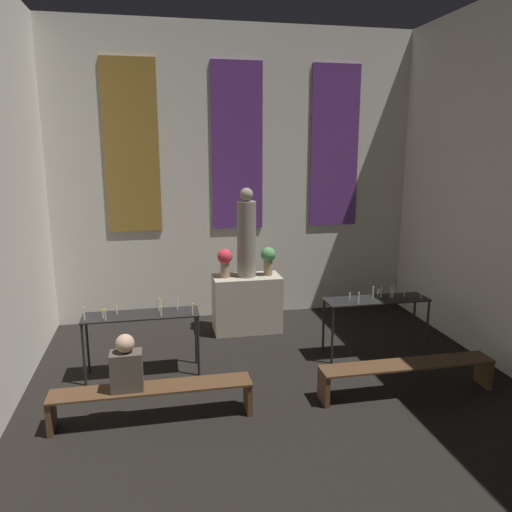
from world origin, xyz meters
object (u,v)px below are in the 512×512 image
altar (247,303)px  flower_vase_right (268,258)px  flower_vase_left (225,260)px  candle_rack_left (141,322)px  pew_back_left (153,395)px  statue (247,236)px  pew_back_right (407,371)px  candle_rack_right (376,306)px  person_seated (126,365)px

altar → flower_vase_right: flower_vase_right is taller
flower_vase_left → candle_rack_left: (-1.38, -1.40, -0.50)m
pew_back_left → altar: bearing=58.9°
statue → pew_back_right: statue is taller
candle_rack_right → altar: bearing=141.4°
flower_vase_left → candle_rack_right: size_ratio=0.31×
altar → flower_vase_left: 0.88m
altar → candle_rack_right: 2.27m
candle_rack_right → pew_back_right: candle_rack_right is taller
candle_rack_right → person_seated: (-3.65, -1.28, -0.06)m
candle_rack_left → person_seated: (-0.15, -1.28, -0.06)m
flower_vase_right → pew_back_right: flower_vase_right is taller
altar → person_seated: 3.29m
candle_rack_left → candle_rack_right: (3.51, 0.00, 0.00)m
statue → pew_back_right: 3.41m
pew_back_right → candle_rack_right: bearing=83.9°
altar → pew_back_left: size_ratio=0.50×
candle_rack_left → flower_vase_left: bearing=45.6°
flower_vase_right → pew_back_right: 3.11m
altar → statue: size_ratio=0.76×
altar → pew_back_right: bearing=-58.9°
candle_rack_right → pew_back_left: bearing=-159.3°
statue → flower_vase_left: bearing=180.0°
candle_rack_left → pew_back_left: 1.36m
statue → person_seated: size_ratio=2.25×
pew_back_left → pew_back_right: 3.24m
pew_back_left → pew_back_right: same height
statue → pew_back_left: 3.41m
candle_rack_right → person_seated: 3.87m
flower_vase_right → pew_back_left: 3.48m
person_seated → statue: bearing=54.7°
pew_back_right → flower_vase_left: bearing=126.7°
flower_vase_right → altar: bearing=-180.0°
statue → pew_back_right: size_ratio=0.65×
altar → pew_back_left: (-1.62, -2.68, -0.17)m
person_seated → flower_vase_right: bearing=49.7°
candle_rack_right → pew_back_right: 1.36m
pew_back_right → flower_vase_right: bearing=114.9°
flower_vase_right → pew_back_left: (-1.99, -2.68, -0.96)m
flower_vase_left → flower_vase_right: size_ratio=1.00×
statue → flower_vase_left: (-0.38, 0.00, -0.40)m
statue → pew_back_left: bearing=-121.1°
altar → statue: statue is taller
pew_back_left → statue: bearing=58.9°
statue → person_seated: bearing=-125.3°
flower_vase_right → candle_rack_right: 2.03m
pew_back_left → candle_rack_left: bearing=95.9°
statue → flower_vase_left: 0.55m
pew_back_left → pew_back_right: bearing=0.0°
statue → candle_rack_right: 2.42m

